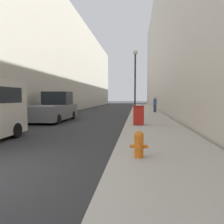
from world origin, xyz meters
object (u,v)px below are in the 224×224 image
object	(u,v)px
pickup_truck	(54,109)
pedestrian_on_sidewalk	(155,104)
fire_hydrant	(139,143)
trash_bin	(139,115)
lamppost	(135,78)

from	to	relation	value
pickup_truck	pedestrian_on_sidewalk	xyz separation A→B (m)	(8.08, 8.72, 0.09)
fire_hydrant	trash_bin	world-z (taller)	trash_bin
fire_hydrant	lamppost	bearing A→B (deg)	91.09
pickup_truck	pedestrian_on_sidewalk	size ratio (longest dim) A/B	3.19
trash_bin	pedestrian_on_sidewalk	world-z (taller)	pedestrian_on_sidewalk
lamppost	pedestrian_on_sidewalk	xyz separation A→B (m)	(2.12, 7.51, -2.21)
lamppost	pickup_truck	xyz separation A→B (m)	(-5.96, -1.21, -2.30)
fire_hydrant	pedestrian_on_sidewalk	xyz separation A→B (m)	(1.92, 18.47, 0.47)
trash_bin	lamppost	bearing A→B (deg)	93.78
fire_hydrant	lamppost	distance (m)	11.28
trash_bin	pickup_truck	bearing A→B (deg)	157.13
pickup_truck	trash_bin	bearing A→B (deg)	-22.87
pickup_truck	pedestrian_on_sidewalk	world-z (taller)	pickup_truck
pickup_truck	pedestrian_on_sidewalk	distance (m)	11.89
fire_hydrant	trash_bin	bearing A→B (deg)	89.65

